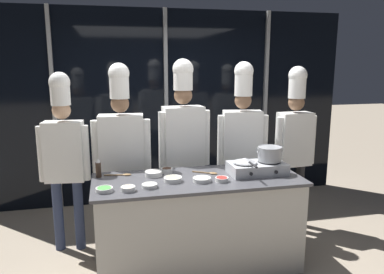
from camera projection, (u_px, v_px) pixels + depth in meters
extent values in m
plane|color=gray|center=(198.00, 264.00, 3.74)|extent=(24.00, 24.00, 0.00)
cube|color=black|center=(166.00, 108.00, 5.30)|extent=(5.27, 0.04, 2.70)
cube|color=gray|center=(54.00, 111.00, 4.93)|extent=(0.05, 0.05, 2.70)
cube|color=gray|center=(166.00, 108.00, 5.26)|extent=(0.05, 0.05, 2.70)
cube|color=gray|center=(265.00, 105.00, 5.59)|extent=(0.05, 0.05, 2.70)
cube|color=beige|center=(198.00, 224.00, 3.66)|extent=(1.92, 0.75, 0.87)
cube|color=#47474C|center=(198.00, 180.00, 3.57)|extent=(1.98, 0.79, 0.03)
cube|color=#B2B5BA|center=(257.00, 168.00, 3.69)|extent=(0.55, 0.31, 0.11)
cylinder|color=black|center=(245.00, 163.00, 3.65)|extent=(0.22, 0.22, 0.01)
cylinder|color=black|center=(251.00, 174.00, 3.51)|extent=(0.03, 0.01, 0.03)
cylinder|color=black|center=(269.00, 161.00, 3.71)|extent=(0.22, 0.22, 0.01)
cylinder|color=black|center=(276.00, 172.00, 3.56)|extent=(0.03, 0.01, 0.03)
cylinder|color=#ADAFB5|center=(245.00, 162.00, 3.65)|extent=(0.23, 0.23, 0.01)
cone|color=#ADAFB5|center=(245.00, 160.00, 3.65)|extent=(0.24, 0.24, 0.05)
cylinder|color=black|center=(253.00, 165.00, 3.45)|extent=(0.02, 0.18, 0.02)
cylinder|color=#93969B|center=(270.00, 154.00, 3.69)|extent=(0.23, 0.23, 0.14)
torus|color=#93969B|center=(270.00, 147.00, 3.68)|extent=(0.23, 0.23, 0.01)
torus|color=#93969B|center=(258.00, 150.00, 3.66)|extent=(0.01, 0.05, 0.05)
torus|color=#93969B|center=(281.00, 149.00, 3.71)|extent=(0.01, 0.05, 0.05)
cylinder|color=#332319|center=(98.00, 170.00, 3.58)|extent=(0.05, 0.05, 0.15)
cone|color=white|center=(98.00, 160.00, 3.56)|extent=(0.05, 0.05, 0.04)
cylinder|color=white|center=(153.00, 174.00, 3.62)|extent=(0.16, 0.16, 0.04)
torus|color=white|center=(153.00, 172.00, 3.62)|extent=(0.17, 0.17, 0.01)
cylinder|color=white|center=(153.00, 173.00, 3.62)|extent=(0.13, 0.13, 0.02)
cylinder|color=white|center=(150.00, 186.00, 3.29)|extent=(0.14, 0.14, 0.03)
torus|color=white|center=(150.00, 184.00, 3.29)|extent=(0.14, 0.14, 0.01)
cylinder|color=silver|center=(150.00, 185.00, 3.29)|extent=(0.11, 0.11, 0.02)
cylinder|color=white|center=(104.00, 190.00, 3.19)|extent=(0.15, 0.15, 0.03)
torus|color=white|center=(104.00, 188.00, 3.19)|extent=(0.15, 0.15, 0.01)
cylinder|color=#4C9E47|center=(104.00, 189.00, 3.19)|extent=(0.12, 0.12, 0.02)
cylinder|color=white|center=(222.00, 180.00, 3.46)|extent=(0.12, 0.12, 0.04)
torus|color=white|center=(222.00, 178.00, 3.45)|extent=(0.13, 0.13, 0.01)
cylinder|color=red|center=(222.00, 178.00, 3.46)|extent=(0.10, 0.10, 0.02)
cylinder|color=white|center=(173.00, 179.00, 3.46)|extent=(0.17, 0.17, 0.04)
torus|color=white|center=(173.00, 177.00, 3.45)|extent=(0.17, 0.17, 0.01)
cylinder|color=#E0C689|center=(173.00, 178.00, 3.46)|extent=(0.14, 0.14, 0.02)
cylinder|color=white|center=(167.00, 171.00, 3.72)|extent=(0.11, 0.11, 0.05)
torus|color=white|center=(167.00, 168.00, 3.72)|extent=(0.11, 0.11, 0.01)
cylinder|color=#382319|center=(167.00, 169.00, 3.72)|extent=(0.09, 0.09, 0.03)
cylinder|color=white|center=(202.00, 180.00, 3.46)|extent=(0.17, 0.17, 0.03)
torus|color=white|center=(202.00, 178.00, 3.45)|extent=(0.17, 0.17, 0.01)
cylinder|color=silver|center=(202.00, 179.00, 3.45)|extent=(0.14, 0.14, 0.02)
cylinder|color=white|center=(128.00, 189.00, 3.20)|extent=(0.13, 0.13, 0.04)
torus|color=white|center=(128.00, 187.00, 3.20)|extent=(0.13, 0.13, 0.01)
cylinder|color=beige|center=(128.00, 188.00, 3.20)|extent=(0.10, 0.10, 0.02)
cube|color=olive|center=(201.00, 172.00, 3.73)|extent=(0.16, 0.10, 0.01)
ellipsoid|color=olive|center=(213.00, 173.00, 3.69)|extent=(0.10, 0.09, 0.02)
cube|color=olive|center=(113.00, 175.00, 3.64)|extent=(0.18, 0.04, 0.01)
ellipsoid|color=olive|center=(127.00, 175.00, 3.65)|extent=(0.09, 0.07, 0.02)
cylinder|color=#2D3856|center=(79.00, 215.00, 4.00)|extent=(0.10, 0.10, 0.77)
cylinder|color=#2D3856|center=(58.00, 215.00, 3.98)|extent=(0.10, 0.10, 0.77)
cube|color=white|center=(64.00, 151.00, 3.85)|extent=(0.42, 0.25, 0.62)
cylinder|color=white|center=(86.00, 153.00, 3.85)|extent=(0.08, 0.08, 0.57)
cylinder|color=white|center=(41.00, 154.00, 3.80)|extent=(0.08, 0.08, 0.57)
sphere|color=tan|center=(61.00, 110.00, 3.77)|extent=(0.18, 0.18, 0.18)
cylinder|color=white|center=(60.00, 94.00, 3.73)|extent=(0.19, 0.19, 0.23)
sphere|color=white|center=(59.00, 82.00, 3.71)|extent=(0.21, 0.21, 0.21)
cylinder|color=#4C4C51|center=(136.00, 208.00, 4.14)|extent=(0.12, 0.12, 0.80)
cylinder|color=#4C4C51|center=(112.00, 209.00, 4.11)|extent=(0.12, 0.12, 0.80)
cube|color=white|center=(122.00, 145.00, 3.98)|extent=(0.48, 0.28, 0.65)
cylinder|color=white|center=(146.00, 147.00, 3.99)|extent=(0.09, 0.09, 0.59)
cylinder|color=white|center=(96.00, 148.00, 3.91)|extent=(0.09, 0.09, 0.59)
sphere|color=brown|center=(120.00, 104.00, 3.89)|extent=(0.19, 0.19, 0.19)
cylinder|color=white|center=(119.00, 86.00, 3.86)|extent=(0.20, 0.20, 0.26)
sphere|color=white|center=(119.00, 73.00, 3.83)|extent=(0.22, 0.22, 0.22)
cylinder|color=#4C4C51|center=(194.00, 200.00, 4.35)|extent=(0.12, 0.12, 0.83)
cylinder|color=#4C4C51|center=(174.00, 202.00, 4.28)|extent=(0.12, 0.12, 0.83)
cube|color=white|center=(184.00, 137.00, 4.16)|extent=(0.46, 0.26, 0.67)
cylinder|color=white|center=(206.00, 138.00, 4.20)|extent=(0.09, 0.09, 0.62)
cylinder|color=white|center=(163.00, 140.00, 4.06)|extent=(0.09, 0.09, 0.62)
sphere|color=brown|center=(183.00, 95.00, 4.07)|extent=(0.20, 0.20, 0.20)
cylinder|color=white|center=(183.00, 80.00, 4.04)|extent=(0.21, 0.21, 0.22)
sphere|color=white|center=(183.00, 69.00, 4.01)|extent=(0.23, 0.23, 0.23)
cylinder|color=#2D3856|center=(250.00, 198.00, 4.46)|extent=(0.11, 0.11, 0.80)
cylinder|color=#2D3856|center=(230.00, 198.00, 4.45)|extent=(0.11, 0.11, 0.80)
cube|color=white|center=(242.00, 139.00, 4.31)|extent=(0.47, 0.31, 0.64)
cylinder|color=white|center=(264.00, 141.00, 4.29)|extent=(0.09, 0.09, 0.59)
cylinder|color=white|center=(221.00, 141.00, 4.27)|extent=(0.09, 0.09, 0.59)
sphere|color=brown|center=(243.00, 101.00, 4.22)|extent=(0.19, 0.19, 0.19)
cylinder|color=white|center=(244.00, 84.00, 4.19)|extent=(0.20, 0.20, 0.28)
sphere|color=white|center=(244.00, 71.00, 4.16)|extent=(0.22, 0.22, 0.22)
cylinder|color=#232326|center=(299.00, 195.00, 4.58)|extent=(0.10, 0.10, 0.78)
cylinder|color=#232326|center=(283.00, 197.00, 4.52)|extent=(0.10, 0.10, 0.78)
cube|color=white|center=(294.00, 139.00, 4.41)|extent=(0.41, 0.24, 0.63)
cylinder|color=white|center=(312.00, 140.00, 4.45)|extent=(0.08, 0.08, 0.58)
cylinder|color=white|center=(279.00, 142.00, 4.31)|extent=(0.08, 0.08, 0.58)
sphere|color=brown|center=(296.00, 103.00, 4.32)|extent=(0.19, 0.19, 0.19)
cylinder|color=white|center=(297.00, 87.00, 4.28)|extent=(0.20, 0.20, 0.26)
sphere|color=white|center=(298.00, 75.00, 4.26)|extent=(0.21, 0.21, 0.21)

